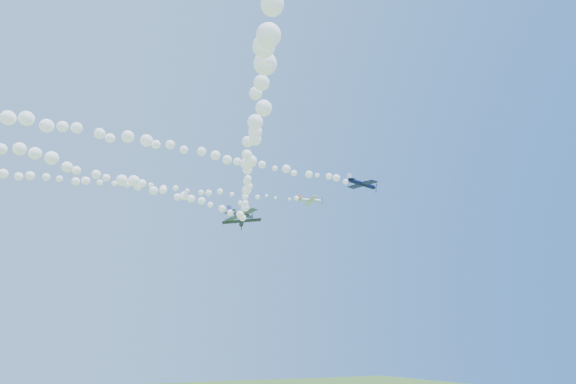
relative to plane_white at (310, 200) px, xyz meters
name	(u,v)px	position (x,y,z in m)	size (l,w,h in m)	color
plane_white	(310,200)	(0.00, 0.00, 0.00)	(6.98, 7.39, 1.93)	silver
smoke_trail_white	(132,186)	(-44.02, 7.12, -0.31)	(83.96, 15.73, 2.96)	white
plane_navy	(362,184)	(-1.96, -26.23, -3.63)	(8.00, 8.42, 3.13)	#0D103C
smoke_trail_navy	(151,143)	(-46.35, -28.92, -3.81)	(84.00, 7.85, 3.11)	white
plane_grey	(241,214)	(-26.12, -18.63, -11.31)	(7.19, 7.57, 1.98)	#3D4959
smoke_trail_grey	(72,166)	(-57.79, -34.44, -11.72)	(59.66, 31.15, 3.31)	white
plane_black	(242,220)	(-28.65, -25.97, -14.53)	(7.09, 6.68, 2.43)	black
smoke_trail_black	(254,128)	(-41.71, -63.69, -14.77)	(26.46, 71.77, 2.78)	white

